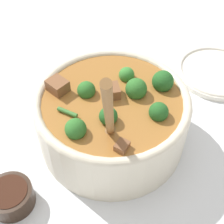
# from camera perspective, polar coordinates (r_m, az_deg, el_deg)

# --- Properties ---
(ground_plane) EXTENTS (4.00, 4.00, 0.00)m
(ground_plane) POSITION_cam_1_polar(r_m,az_deg,el_deg) (0.61, 0.00, -4.66)
(ground_plane) COLOR silver
(stew_bowl) EXTENTS (0.27, 0.27, 0.29)m
(stew_bowl) POSITION_cam_1_polar(r_m,az_deg,el_deg) (0.56, 0.03, -0.62)
(stew_bowl) COLOR beige
(stew_bowl) RESTS_ON ground_plane
(condiment_bowl) EXTENTS (0.07, 0.07, 0.04)m
(condiment_bowl) POSITION_cam_1_polar(r_m,az_deg,el_deg) (0.54, -18.06, -14.42)
(condiment_bowl) COLOR black
(condiment_bowl) RESTS_ON ground_plane
(empty_plate) EXTENTS (0.18, 0.18, 0.02)m
(empty_plate) POSITION_cam_1_polar(r_m,az_deg,el_deg) (0.77, 18.56, 7.03)
(empty_plate) COLOR silver
(empty_plate) RESTS_ON ground_plane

